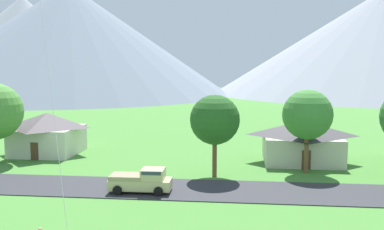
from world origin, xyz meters
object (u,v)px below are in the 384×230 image
object	(u,v)px
tree_left_of_center	(215,120)
house_left_center	(48,133)
house_leftmost	(302,141)
tree_near_left	(307,115)
pickup_truck_sand_west_side	(142,180)

from	to	relation	value
tree_left_of_center	house_left_center	bearing A→B (deg)	157.16
house_leftmost	tree_left_of_center	world-z (taller)	tree_left_of_center
tree_near_left	pickup_truck_sand_west_side	xyz separation A→B (m)	(-14.72, -8.53, -4.74)
house_leftmost	pickup_truck_sand_west_side	distance (m)	20.10
house_leftmost	tree_near_left	xyz separation A→B (m)	(-0.21, -4.86, 3.43)
house_left_center	pickup_truck_sand_west_side	size ratio (longest dim) A/B	1.47
house_left_center	pickup_truck_sand_west_side	bearing A→B (deg)	-44.62
tree_left_of_center	tree_near_left	bearing A→B (deg)	15.87
tree_near_left	house_leftmost	bearing A→B (deg)	87.50
tree_near_left	tree_left_of_center	world-z (taller)	tree_near_left
house_left_center	tree_near_left	world-z (taller)	tree_near_left
tree_near_left	tree_left_of_center	bearing A→B (deg)	-164.13
tree_near_left	pickup_truck_sand_west_side	bearing A→B (deg)	-149.91
house_leftmost	pickup_truck_sand_west_side	bearing A→B (deg)	-138.13
tree_near_left	tree_left_of_center	size ratio (longest dim) A/B	1.05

